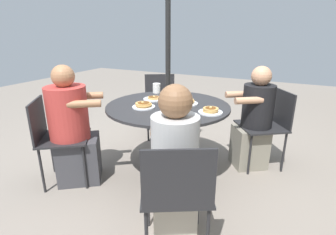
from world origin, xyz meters
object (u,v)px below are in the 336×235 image
at_px(diner_north, 175,172).
at_px(diner_west, 73,131).
at_px(patio_chair_east, 268,122).
at_px(pancake_plate_d, 175,92).
at_px(diner_east, 254,122).
at_px(coffee_cup, 157,88).
at_px(pancake_plate_e, 187,102).
at_px(drinking_glass_a, 173,104).
at_px(pancake_plate_b, 154,98).
at_px(patio_chair_west, 55,134).
at_px(syrup_bottle, 168,107).
at_px(patio_chair_north, 176,190).
at_px(pancake_plate_a, 211,111).
at_px(pancake_plate_c, 144,105).
at_px(patio_table, 168,118).
at_px(patio_chair_south, 160,100).

relative_size(diner_north, diner_west, 0.99).
relative_size(patio_chair_east, pancake_plate_d, 3.88).
distance_m(patio_chair_east, diner_east, 0.17).
bearing_deg(coffee_cup, diner_east, 96.30).
xyz_separation_m(patio_chair_east, pancake_plate_e, (0.52, -0.76, 0.26)).
bearing_deg(drinking_glass_a, pancake_plate_b, -125.14).
relative_size(patio_chair_west, pancake_plate_d, 3.88).
distance_m(patio_chair_east, syrup_bottle, 1.22).
bearing_deg(patio_chair_east, patio_chair_north, 132.17).
bearing_deg(diner_east, diner_west, 90.68).
bearing_deg(pancake_plate_e, pancake_plate_a, 59.47).
xyz_separation_m(patio_chair_north, pancake_plate_d, (-1.41, -0.67, 0.27)).
relative_size(patio_chair_east, coffee_cup, 7.63).
height_order(pancake_plate_d, drinking_glass_a, drinking_glass_a).
bearing_deg(diner_north, pancake_plate_c, 105.61).
height_order(pancake_plate_b, pancake_plate_d, pancake_plate_d).
bearing_deg(patio_table, diner_north, 29.22).
relative_size(patio_chair_south, pancake_plate_d, 3.88).
bearing_deg(diner_west, coffee_cup, 121.36).
distance_m(diner_west, pancake_plate_c, 0.74).
bearing_deg(syrup_bottle, drinking_glass_a, -178.64).
relative_size(pancake_plate_c, coffee_cup, 1.97).
height_order(diner_east, pancake_plate_a, diner_east).
bearing_deg(pancake_plate_d, pancake_plate_e, 42.42).
xyz_separation_m(patio_table, diner_east, (-0.54, 0.78, -0.10)).
relative_size(diner_west, pancake_plate_d, 5.31).
bearing_deg(syrup_bottle, diner_north, 30.30).
relative_size(diner_north, pancake_plate_a, 5.25).
distance_m(patio_chair_north, pancake_plate_b, 1.37).
bearing_deg(diner_north, patio_chair_south, 91.55).
xyz_separation_m(pancake_plate_c, pancake_plate_e, (-0.30, 0.33, 0.00)).
bearing_deg(pancake_plate_a, patio_chair_east, 147.43).
relative_size(diner_west, pancake_plate_a, 5.31).
height_order(coffee_cup, drinking_glass_a, coffee_cup).
bearing_deg(coffee_cup, drinking_glass_a, 41.17).
xyz_separation_m(patio_chair_north, syrup_bottle, (-0.75, -0.43, 0.29)).
relative_size(diner_north, diner_east, 1.03).
bearing_deg(patio_chair_west, pancake_plate_b, 103.03).
bearing_deg(patio_chair_north, pancake_plate_e, 80.28).
bearing_deg(pancake_plate_d, patio_chair_west, -35.42).
xyz_separation_m(patio_table, pancake_plate_d, (-0.43, -0.13, 0.17)).
relative_size(diner_north, pancake_plate_e, 5.25).
bearing_deg(patio_chair_north, patio_chair_south, 91.44).
xyz_separation_m(patio_chair_east, diner_west, (1.20, -1.68, 0.02)).
bearing_deg(pancake_plate_a, pancake_plate_b, -104.67).
bearing_deg(pancake_plate_b, patio_chair_north, 35.42).
xyz_separation_m(patio_chair_north, diner_east, (-1.52, 0.23, 0.01)).
xyz_separation_m(patio_chair_north, patio_chair_east, (-1.62, 0.37, 0.00)).
height_order(patio_chair_east, patio_chair_south, same).
bearing_deg(pancake_plate_b, patio_table, 63.15).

